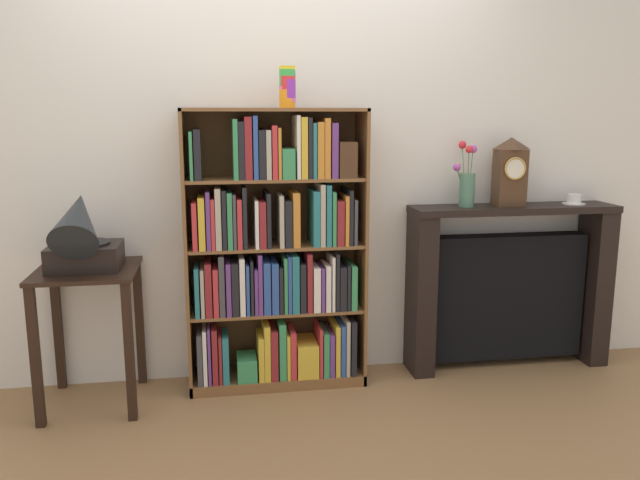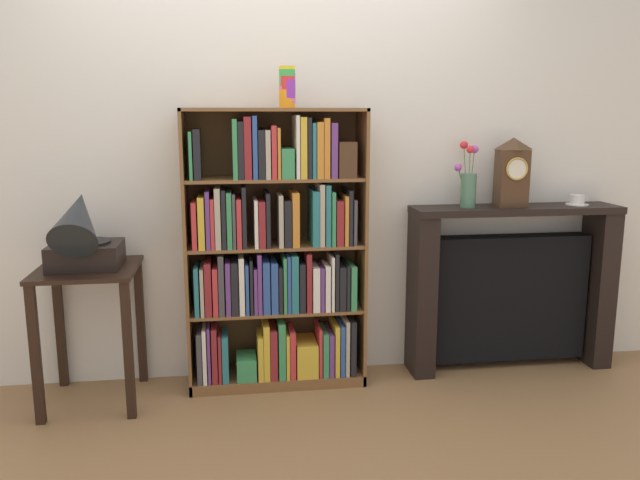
% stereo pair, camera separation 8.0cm
% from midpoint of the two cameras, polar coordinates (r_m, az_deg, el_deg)
% --- Properties ---
extents(ground_plane, '(8.27, 6.40, 0.02)m').
position_cam_midpoint_polar(ground_plane, '(3.69, -3.00, -13.46)').
color(ground_plane, '#997047').
extents(wall_back, '(5.27, 0.08, 2.60)m').
position_cam_midpoint_polar(wall_back, '(3.72, -0.41, 7.66)').
color(wall_back, silver).
rests_on(wall_back, ground).
extents(bookshelf, '(0.99, 0.31, 1.56)m').
position_cam_midpoint_polar(bookshelf, '(3.58, -3.21, -1.86)').
color(bookshelf, brown).
rests_on(bookshelf, ground).
extents(cup_stack, '(0.09, 0.09, 0.22)m').
position_cam_midpoint_polar(cup_stack, '(3.48, -2.26, 13.45)').
color(cup_stack, orange).
rests_on(cup_stack, bookshelf).
extents(side_table_left, '(0.51, 0.54, 0.74)m').
position_cam_midpoint_polar(side_table_left, '(3.58, -19.25, -5.27)').
color(side_table_left, black).
rests_on(side_table_left, ground).
extents(gramophone, '(0.35, 0.48, 0.48)m').
position_cam_midpoint_polar(gramophone, '(3.43, -19.88, 0.50)').
color(gramophone, black).
rests_on(gramophone, side_table_left).
extents(fireplace_mantel, '(1.24, 0.27, 1.00)m').
position_cam_midpoint_polar(fireplace_mantel, '(4.05, 17.09, -4.17)').
color(fireplace_mantel, black).
rests_on(fireplace_mantel, ground).
extents(mantel_clock, '(0.17, 0.13, 0.40)m').
position_cam_midpoint_polar(mantel_clock, '(3.89, 17.32, 5.79)').
color(mantel_clock, '#472D1C').
rests_on(mantel_clock, fireplace_mantel).
extents(flower_vase, '(0.13, 0.19, 0.38)m').
position_cam_midpoint_polar(flower_vase, '(3.80, 13.62, 4.96)').
color(flower_vase, '#4C7A60').
rests_on(flower_vase, fireplace_mantel).
extents(teacup_with_saucer, '(0.14, 0.13, 0.06)m').
position_cam_midpoint_polar(teacup_with_saucer, '(4.11, 22.48, 3.27)').
color(teacup_with_saucer, white).
rests_on(teacup_with_saucer, fireplace_mantel).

